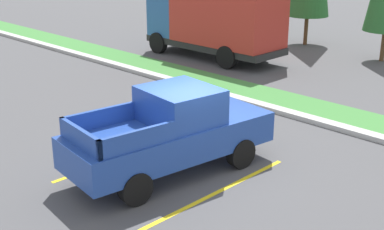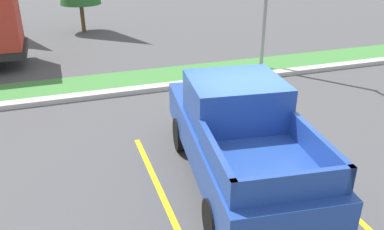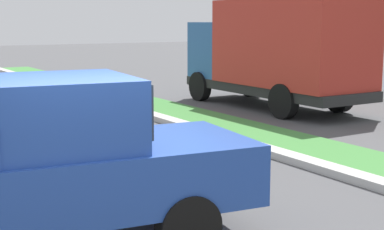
# 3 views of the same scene
# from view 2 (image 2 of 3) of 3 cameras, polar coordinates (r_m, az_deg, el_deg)

# --- Properties ---
(ground_plane) EXTENTS (120.00, 120.00, 0.00)m
(ground_plane) POSITION_cam_2_polar(r_m,az_deg,el_deg) (8.80, 7.23, -7.04)
(ground_plane) COLOR #4C4C4F
(parking_line_near) EXTENTS (0.12, 4.80, 0.01)m
(parking_line_near) POSITION_cam_2_polar(r_m,az_deg,el_deg) (7.80, -4.29, -11.55)
(parking_line_near) COLOR yellow
(parking_line_near) RESTS_ON ground
(parking_line_far) EXTENTS (0.12, 4.80, 0.01)m
(parking_line_far) POSITION_cam_2_polar(r_m,az_deg,el_deg) (8.92, 15.47, -7.33)
(parking_line_far) COLOR yellow
(parking_line_far) RESTS_ON ground
(curb_strip) EXTENTS (56.00, 0.40, 0.15)m
(curb_strip) POSITION_cam_2_polar(r_m,az_deg,el_deg) (12.98, -2.32, 4.30)
(curb_strip) COLOR #B2B2AD
(curb_strip) RESTS_ON ground
(grass_median) EXTENTS (56.00, 1.80, 0.06)m
(grass_median) POSITION_cam_2_polar(r_m,az_deg,el_deg) (13.99, -3.63, 5.62)
(grass_median) COLOR #42843D
(grass_median) RESTS_ON ground
(pickup_truck_main) EXTENTS (2.54, 5.42, 2.10)m
(pickup_truck_main) POSITION_cam_2_polar(r_m,az_deg,el_deg) (7.74, 6.57, -2.87)
(pickup_truck_main) COLOR black
(pickup_truck_main) RESTS_ON ground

